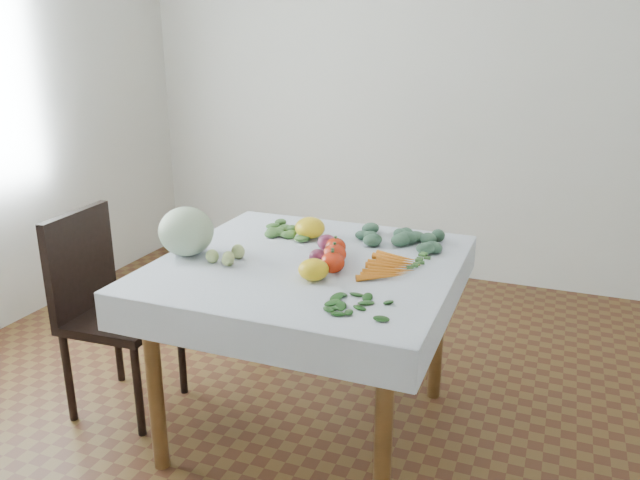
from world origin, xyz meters
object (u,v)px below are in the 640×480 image
object	(u,v)px
chair	(104,299)
carrot_bunch	(392,267)
table	(309,285)
cabbage	(186,231)
heirloom_back	(310,228)

from	to	relation	value
chair	carrot_bunch	bearing A→B (deg)	7.73
table	carrot_bunch	distance (m)	0.35
table	carrot_bunch	xyz separation A→B (m)	(0.33, 0.02, 0.12)
cabbage	carrot_bunch	world-z (taller)	cabbage
cabbage	chair	bearing A→B (deg)	-175.02
table	chair	world-z (taller)	chair
carrot_bunch	chair	bearing A→B (deg)	-172.27
chair	heirloom_back	xyz separation A→B (m)	(0.79, 0.42, 0.29)
table	chair	bearing A→B (deg)	-170.82
heirloom_back	cabbage	bearing A→B (deg)	-134.36
table	heirloom_back	distance (m)	0.33
table	cabbage	xyz separation A→B (m)	(-0.48, -0.11, 0.20)
table	carrot_bunch	size ratio (longest dim) A/B	3.21
cabbage	carrot_bunch	distance (m)	0.82
chair	cabbage	world-z (taller)	cabbage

